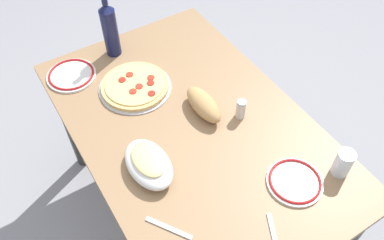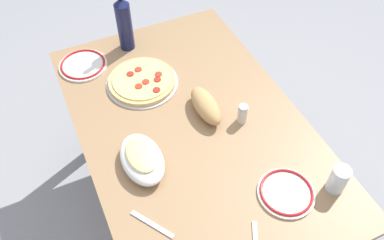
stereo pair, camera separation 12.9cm
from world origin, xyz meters
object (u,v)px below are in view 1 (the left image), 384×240
dining_table (192,143)px  side_plate_near (295,181)px  side_plate_far (71,75)px  pepperoni_pizza (135,86)px  baked_pasta_dish (149,163)px  water_glass (343,163)px  spice_shaker (241,109)px  bread_loaf (204,104)px  wine_bottle (110,29)px

dining_table → side_plate_near: (0.42, 0.17, 0.13)m
side_plate_far → pepperoni_pizza: bearing=43.6°
baked_pasta_dish → water_glass: bearing=57.2°
pepperoni_pizza → spice_shaker: spice_shaker is taller
side_plate_near → pepperoni_pizza: bearing=-159.7°
pepperoni_pizza → dining_table: bearing=18.2°
side_plate_near → bread_loaf: bearing=-168.9°
bread_loaf → side_plate_far: bearing=-141.4°
pepperoni_pizza → side_plate_far: 0.30m
baked_pasta_dish → bread_loaf: bearing=112.5°
dining_table → water_glass: water_glass is taller
water_glass → side_plate_far: water_glass is taller
pepperoni_pizza → wine_bottle: 0.29m
dining_table → wine_bottle: bearing=-172.3°
water_glass → pepperoni_pizza: bearing=-150.6°
side_plate_near → spice_shaker: size_ratio=2.32×
wine_bottle → side_plate_far: (0.05, -0.23, -0.13)m
dining_table → wine_bottle: wine_bottle is taller
side_plate_near → bread_loaf: size_ratio=0.94×
baked_pasta_dish → side_plate_near: bearing=51.8°
wine_bottle → spice_shaker: bearing=22.9°
water_glass → spice_shaker: 0.43m
dining_table → baked_pasta_dish: bearing=-68.5°
baked_pasta_dish → bread_loaf: 0.35m
dining_table → side_plate_far: size_ratio=6.23×
baked_pasta_dish → side_plate_far: 0.62m
dining_table → water_glass: 0.60m
baked_pasta_dish → spice_shaker: spice_shaker is taller
dining_table → wine_bottle: 0.63m
dining_table → wine_bottle: size_ratio=4.07×
pepperoni_pizza → side_plate_far: pepperoni_pizza is taller
baked_pasta_dish → spice_shaker: size_ratio=2.76×
wine_bottle → spice_shaker: 0.69m
baked_pasta_dish → spice_shaker: 0.43m
side_plate_far → spice_shaker: (0.59, 0.50, 0.03)m
water_glass → bread_loaf: bearing=-153.1°
baked_pasta_dish → side_plate_near: (0.32, 0.41, -0.03)m
pepperoni_pizza → water_glass: size_ratio=2.82×
dining_table → pepperoni_pizza: pepperoni_pizza is taller
side_plate_far → wine_bottle: bearing=101.4°
pepperoni_pizza → side_plate_near: (0.72, 0.27, -0.01)m
baked_pasta_dish → pepperoni_pizza: bearing=160.2°
baked_pasta_dish → wine_bottle: (-0.66, 0.17, 0.10)m
wine_bottle → side_plate_near: size_ratio=1.65×
water_glass → side_plate_near: (-0.05, -0.17, -0.05)m
side_plate_far → spice_shaker: size_ratio=2.50×
dining_table → pepperoni_pizza: 0.35m
dining_table → side_plate_near: 0.47m
wine_bottle → spice_shaker: (0.63, 0.27, -0.09)m
wine_bottle → pepperoni_pizza: bearing=-4.9°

